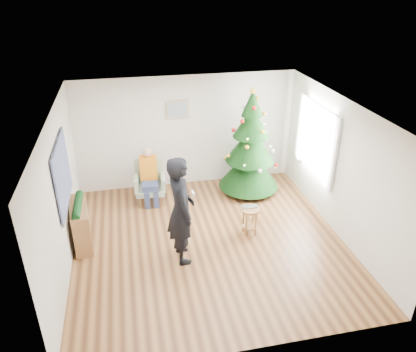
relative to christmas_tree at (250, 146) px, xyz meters
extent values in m
plane|color=brown|center=(-1.32, -1.82, -1.11)|extent=(5.00, 5.00, 0.00)
plane|color=white|center=(-1.32, -1.82, 1.49)|extent=(5.00, 5.00, 0.00)
plane|color=silver|center=(-1.32, 0.68, 0.19)|extent=(5.00, 0.00, 5.00)
plane|color=silver|center=(-1.32, -4.32, 0.19)|extent=(5.00, 0.00, 5.00)
plane|color=silver|center=(-3.82, -1.82, 0.19)|extent=(0.00, 5.00, 5.00)
plane|color=silver|center=(1.18, -1.82, 0.19)|extent=(0.00, 5.00, 5.00)
cube|color=white|center=(1.15, -0.82, 0.39)|extent=(0.04, 1.30, 1.40)
cube|color=white|center=(1.12, -1.57, 0.39)|extent=(0.05, 0.25, 1.50)
cube|color=white|center=(1.12, -0.07, 0.39)|extent=(0.05, 0.25, 1.50)
cylinder|color=#3F2816|center=(0.00, 0.00, -0.96)|extent=(0.11, 0.11, 0.32)
cone|color=black|center=(0.00, 0.00, -0.53)|extent=(1.37, 1.37, 0.89)
cone|color=black|center=(0.00, 0.00, 0.04)|extent=(1.09, 1.09, 0.79)
cone|color=black|center=(0.00, 0.00, 0.57)|extent=(0.80, 0.80, 0.68)
cone|color=black|center=(0.00, 0.00, 0.99)|extent=(0.46, 0.46, 0.58)
cone|color=gold|center=(0.00, 0.00, 1.29)|extent=(0.15, 0.15, 0.15)
cylinder|color=brown|center=(-0.50, -1.69, -0.56)|extent=(0.38, 0.38, 0.04)
cylinder|color=brown|center=(-0.50, -1.69, -0.94)|extent=(0.29, 0.29, 0.02)
imported|color=silver|center=(-0.50, -1.69, -0.53)|extent=(0.32, 0.21, 0.02)
cube|color=gray|center=(-2.27, -0.06, -0.80)|extent=(0.65, 0.61, 0.12)
cube|color=gray|center=(-2.26, 0.20, -0.46)|extent=(0.62, 0.15, 0.60)
cube|color=gray|center=(-2.56, -0.04, -0.64)|extent=(0.12, 0.49, 0.30)
cube|color=gray|center=(-1.98, -0.08, -0.64)|extent=(0.12, 0.49, 0.30)
cube|color=navy|center=(-2.27, -0.13, -0.67)|extent=(0.38, 0.39, 0.14)
cube|color=orange|center=(-2.27, 0.06, -0.34)|extent=(0.38, 0.22, 0.55)
sphere|color=tan|center=(-2.27, 0.04, 0.04)|extent=(0.19, 0.19, 0.19)
imported|color=black|center=(-1.88, -2.15, -0.13)|extent=(0.54, 0.76, 1.97)
cube|color=white|center=(-1.67, -2.18, 0.20)|extent=(0.05, 0.13, 0.04)
cube|color=brown|center=(-3.65, -1.33, -0.71)|extent=(0.41, 1.03, 0.80)
cylinder|color=black|center=(-3.65, -1.33, -0.29)|extent=(0.14, 0.90, 0.14)
cube|color=black|center=(-3.78, -1.52, 0.44)|extent=(0.03, 1.50, 1.15)
cube|color=tan|center=(-1.52, 0.65, 0.74)|extent=(0.52, 0.03, 0.42)
cube|color=gray|center=(-1.52, 0.63, 0.74)|extent=(0.44, 0.02, 0.34)
camera|label=1|loc=(-2.63, -7.95, 3.49)|focal=35.00mm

